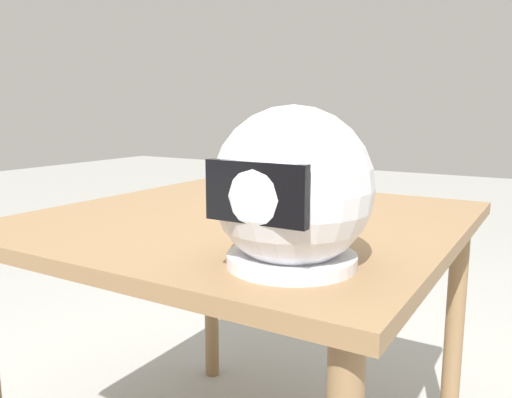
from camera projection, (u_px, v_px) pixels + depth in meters
dining_table at (247, 251)px, 1.23m from camera, size 0.95×0.96×0.72m
pizza_plate at (264, 198)px, 1.41m from camera, size 0.28×0.28×0.01m
pizza at (265, 191)px, 1.41m from camera, size 0.23×0.23×0.05m
motorcycle_helmet at (292, 191)px, 0.80m from camera, size 0.25×0.25×0.25m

